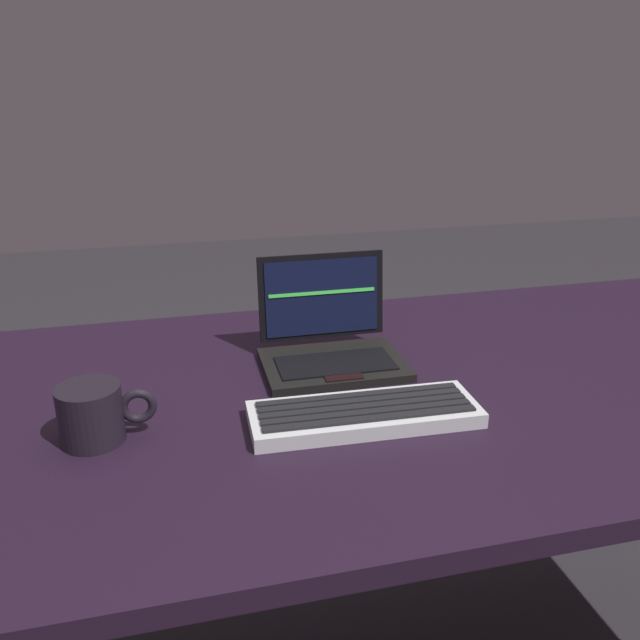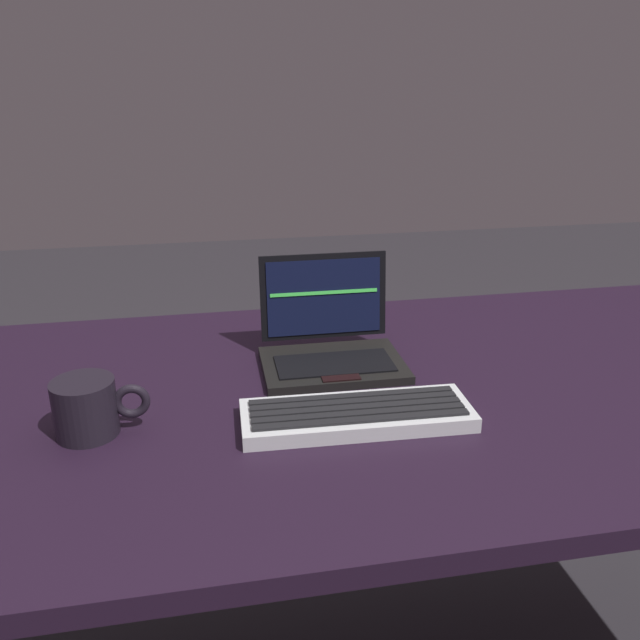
{
  "view_description": "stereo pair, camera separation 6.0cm",
  "coord_description": "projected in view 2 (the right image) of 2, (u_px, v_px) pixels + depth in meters",
  "views": [
    {
      "loc": [
        -0.36,
        -0.95,
        1.22
      ],
      "look_at": [
        -0.1,
        0.1,
        0.81
      ],
      "focal_mm": 36.87,
      "sensor_mm": 36.0,
      "label": 1
    },
    {
      "loc": [
        -0.31,
        -0.96,
        1.22
      ],
      "look_at": [
        -0.1,
        0.1,
        0.81
      ],
      "focal_mm": 36.87,
      "sensor_mm": 36.0,
      "label": 2
    }
  ],
  "objects": [
    {
      "name": "desk",
      "position": [
        389.0,
        418.0,
        1.14
      ],
      "size": [
        1.72,
        0.83,
        0.72
      ],
      "color": "black",
      "rests_on": "ground"
    },
    {
      "name": "laptop_front",
      "position": [
        330.0,
        344.0,
        1.18
      ],
      "size": [
        0.25,
        0.2,
        0.19
      ],
      "color": "black",
      "rests_on": "desk"
    },
    {
      "name": "coffee_mug",
      "position": [
        87.0,
        407.0,
        0.95
      ],
      "size": [
        0.14,
        0.09,
        0.08
      ],
      "color": "black",
      "rests_on": "desk"
    },
    {
      "name": "external_keyboard",
      "position": [
        357.0,
        415.0,
        0.99
      ],
      "size": [
        0.35,
        0.13,
        0.03
      ],
      "color": "silver",
      "rests_on": "desk"
    }
  ]
}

